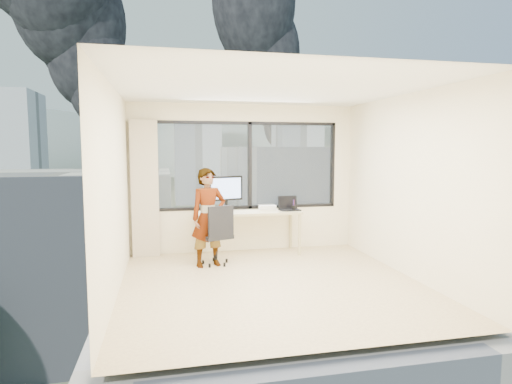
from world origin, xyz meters
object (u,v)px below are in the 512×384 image
object	(u,v)px
laptop	(290,204)
handbag	(289,203)
desk	(248,233)
chair	(215,234)
person	(208,217)
game_console	(267,207)
monitor	(226,193)

from	to	relation	value
laptop	handbag	bearing A→B (deg)	72.25
desk	handbag	bearing A→B (deg)	13.47
chair	person	bearing A→B (deg)	-171.58
desk	person	bearing A→B (deg)	-140.80
desk	handbag	world-z (taller)	handbag
chair	laptop	world-z (taller)	same
game_console	handbag	xyz separation A→B (m)	(0.41, -0.01, 0.06)
person	desk	bearing A→B (deg)	24.32
monitor	handbag	world-z (taller)	monitor
chair	person	world-z (taller)	person
monitor	game_console	xyz separation A→B (m)	(0.76, 0.13, -0.27)
desk	game_console	bearing A→B (deg)	28.11
desk	chair	size ratio (longest dim) A/B	1.85
handbag	monitor	bearing A→B (deg)	-163.46
laptop	handbag	distance (m)	0.25
person	handbag	xyz separation A→B (m)	(1.54, 0.80, 0.08)
desk	monitor	world-z (taller)	monitor
desk	laptop	bearing A→B (deg)	-3.88
monitor	game_console	bearing A→B (deg)	-6.58
desk	monitor	size ratio (longest dim) A/B	2.91
monitor	laptop	bearing A→B (deg)	-22.80
desk	handbag	size ratio (longest dim) A/B	7.43
handbag	chair	bearing A→B (deg)	-141.93
chair	monitor	size ratio (longest dim) A/B	1.57
game_console	handbag	bearing A→B (deg)	1.77
person	laptop	world-z (taller)	person
game_console	laptop	size ratio (longest dim) A/B	0.82
desk	chair	world-z (taller)	chair
person	laptop	distance (m)	1.58
chair	handbag	size ratio (longest dim) A/B	4.02
person	game_console	distance (m)	1.39
person	game_console	world-z (taller)	person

